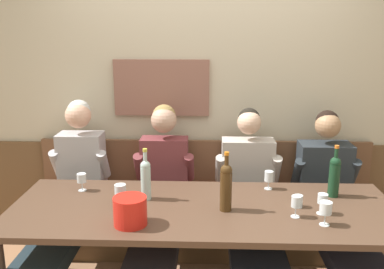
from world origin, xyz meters
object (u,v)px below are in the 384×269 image
(wine_glass_near_bucket, at_px, (82,179))
(wine_glass_mid_right, at_px, (296,203))
(person_right_seat, at_px, (336,207))
(water_tumbler_right, at_px, (298,201))
(person_center_right_seat, at_px, (69,197))
(person_left_seat, at_px, (159,204))
(dining_table, at_px, (203,216))
(wine_bottle_green_tall, at_px, (226,186))
(wine_glass_mid_left, at_px, (269,177))
(wine_bottle_amber_mid, at_px, (146,178))
(wine_glass_by_bottle, at_px, (120,191))
(wall_bench, at_px, (204,220))
(wine_glass_right_end, at_px, (323,200))
(wine_bottle_clear_water, at_px, (334,175))
(ice_bucket, at_px, (130,211))
(person_center_left_seat, at_px, (252,209))
(wine_glass_center_rear, at_px, (326,209))

(wine_glass_near_bucket, bearing_deg, wine_glass_mid_right, -14.49)
(person_right_seat, bearing_deg, wine_glass_near_bucket, -176.82)
(wine_glass_mid_right, height_order, water_tumbler_right, wine_glass_mid_right)
(person_center_right_seat, xyz_separation_m, person_left_seat, (0.69, -0.04, -0.03))
(dining_table, relative_size, wine_bottle_green_tall, 6.49)
(wine_glass_mid_left, bearing_deg, wine_bottle_amber_mid, -165.91)
(person_right_seat, distance_m, wine_bottle_amber_mid, 1.41)
(wine_bottle_green_tall, height_order, wine_glass_by_bottle, wine_bottle_green_tall)
(wall_bench, relative_size, wine_glass_right_end, 21.27)
(person_center_right_seat, xyz_separation_m, person_right_seat, (1.99, -0.02, -0.04))
(wine_bottle_green_tall, distance_m, wine_bottle_clear_water, 0.80)
(person_right_seat, distance_m, wine_glass_near_bucket, 1.86)
(wine_glass_mid_left, bearing_deg, person_right_seat, 2.09)
(wine_glass_by_bottle, bearing_deg, wine_bottle_amber_mid, 39.80)
(wall_bench, distance_m, wine_glass_near_bucket, 1.15)
(wine_bottle_green_tall, distance_m, wine_glass_mid_right, 0.44)
(dining_table, height_order, ice_bucket, ice_bucket)
(person_left_seat, height_order, wine_glass_mid_left, person_left_seat)
(person_left_seat, distance_m, wine_bottle_green_tall, 0.67)
(dining_table, height_order, person_center_left_seat, person_center_left_seat)
(wine_bottle_green_tall, bearing_deg, wall_bench, 100.25)
(wall_bench, relative_size, wine_glass_mid_right, 20.41)
(wine_bottle_clear_water, xyz_separation_m, water_tumbler_right, (-0.28, -0.19, -0.11))
(wine_glass_by_bottle, relative_size, water_tumbler_right, 1.83)
(person_left_seat, bearing_deg, person_center_right_seat, 176.99)
(wine_bottle_clear_water, bearing_deg, dining_table, -166.56)
(person_center_right_seat, height_order, person_left_seat, person_center_right_seat)
(wine_glass_center_rear, distance_m, water_tumbler_right, 0.28)
(person_center_left_seat, height_order, wine_glass_by_bottle, person_center_left_seat)
(dining_table, xyz_separation_m, person_center_left_seat, (0.35, 0.32, -0.09))
(person_center_left_seat, bearing_deg, ice_bucket, -143.29)
(ice_bucket, height_order, wine_bottle_clear_water, wine_bottle_clear_water)
(wine_glass_by_bottle, bearing_deg, wine_glass_near_bucket, 142.33)
(wine_bottle_green_tall, xyz_separation_m, wine_glass_center_rear, (0.58, -0.18, -0.07))
(wall_bench, distance_m, person_center_right_seat, 1.14)
(ice_bucket, bearing_deg, wine_glass_near_bucket, 130.83)
(person_center_right_seat, distance_m, person_center_left_seat, 1.37)
(wine_glass_mid_left, relative_size, wine_glass_mid_right, 0.97)
(wine_glass_right_end, bearing_deg, person_center_right_seat, 165.87)
(person_right_seat, bearing_deg, person_center_right_seat, 179.51)
(wall_bench, distance_m, wine_glass_mid_left, 0.84)
(ice_bucket, relative_size, water_tumbler_right, 2.43)
(person_center_right_seat, relative_size, person_right_seat, 0.99)
(person_left_seat, xyz_separation_m, wine_glass_near_bucket, (-0.54, -0.08, 0.22))
(wall_bench, xyz_separation_m, ice_bucket, (-0.43, -1.02, 0.55))
(wine_bottle_clear_water, bearing_deg, water_tumbler_right, -145.37)
(wine_glass_by_bottle, distance_m, water_tumbler_right, 1.16)
(wine_bottle_amber_mid, height_order, wine_bottle_green_tall, wine_bottle_green_tall)
(person_left_seat, distance_m, ice_bucket, 0.64)
(dining_table, relative_size, person_center_left_seat, 1.85)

